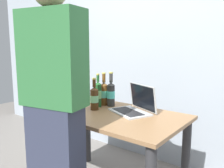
{
  "coord_description": "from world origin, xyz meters",
  "views": [
    {
      "loc": [
        1.21,
        -1.53,
        1.3
      ],
      "look_at": [
        0.02,
        0.0,
        0.99
      ],
      "focal_mm": 37.89,
      "sensor_mm": 36.0,
      "label": 1
    }
  ],
  "objects_px": {
    "beer_bottle_amber": "(104,93)",
    "laptop": "(135,106)",
    "beer_bottle_brown": "(98,94)",
    "beer_bottle_dark": "(111,93)",
    "person_figure": "(54,103)",
    "coffee_mug": "(99,97)",
    "beer_bottle_green": "(94,98)"
  },
  "relations": [
    {
      "from": "beer_bottle_amber",
      "to": "laptop",
      "type": "bearing_deg",
      "value": -5.23
    },
    {
      "from": "beer_bottle_brown",
      "to": "beer_bottle_dark",
      "type": "distance_m",
      "value": 0.12
    },
    {
      "from": "laptop",
      "to": "beer_bottle_brown",
      "type": "height_order",
      "value": "beer_bottle_brown"
    },
    {
      "from": "beer_bottle_dark",
      "to": "person_figure",
      "type": "bearing_deg",
      "value": -81.13
    },
    {
      "from": "beer_bottle_amber",
      "to": "coffee_mug",
      "type": "bearing_deg",
      "value": 149.55
    },
    {
      "from": "laptop",
      "to": "beer_bottle_amber",
      "type": "distance_m",
      "value": 0.38
    },
    {
      "from": "laptop",
      "to": "person_figure",
      "type": "bearing_deg",
      "value": -103.5
    },
    {
      "from": "beer_bottle_amber",
      "to": "beer_bottle_green",
      "type": "relative_size",
      "value": 1.1
    },
    {
      "from": "laptop",
      "to": "beer_bottle_dark",
      "type": "height_order",
      "value": "beer_bottle_dark"
    },
    {
      "from": "coffee_mug",
      "to": "beer_bottle_green",
      "type": "bearing_deg",
      "value": -56.97
    },
    {
      "from": "beer_bottle_dark",
      "to": "person_figure",
      "type": "xyz_separation_m",
      "value": [
        0.12,
        -0.76,
        0.07
      ]
    },
    {
      "from": "beer_bottle_dark",
      "to": "coffee_mug",
      "type": "distance_m",
      "value": 0.23
    },
    {
      "from": "beer_bottle_green",
      "to": "person_figure",
      "type": "bearing_deg",
      "value": -74.74
    },
    {
      "from": "beer_bottle_green",
      "to": "coffee_mug",
      "type": "bearing_deg",
      "value": 123.03
    },
    {
      "from": "laptop",
      "to": "person_figure",
      "type": "relative_size",
      "value": 0.24
    },
    {
      "from": "laptop",
      "to": "beer_bottle_brown",
      "type": "relative_size",
      "value": 1.39
    },
    {
      "from": "laptop",
      "to": "person_figure",
      "type": "distance_m",
      "value": 0.75
    },
    {
      "from": "person_figure",
      "to": "coffee_mug",
      "type": "xyz_separation_m",
      "value": [
        -0.32,
        0.82,
        -0.14
      ]
    },
    {
      "from": "beer_bottle_amber",
      "to": "coffee_mug",
      "type": "xyz_separation_m",
      "value": [
        -0.12,
        0.07,
        -0.07
      ]
    },
    {
      "from": "laptop",
      "to": "beer_bottle_green",
      "type": "height_order",
      "value": "beer_bottle_green"
    },
    {
      "from": "beer_bottle_dark",
      "to": "person_figure",
      "type": "height_order",
      "value": "person_figure"
    },
    {
      "from": "beer_bottle_brown",
      "to": "person_figure",
      "type": "relative_size",
      "value": 0.18
    },
    {
      "from": "beer_bottle_dark",
      "to": "coffee_mug",
      "type": "xyz_separation_m",
      "value": [
        -0.2,
        0.07,
        -0.07
      ]
    },
    {
      "from": "beer_bottle_amber",
      "to": "person_figure",
      "type": "xyz_separation_m",
      "value": [
        0.2,
        -0.75,
        0.07
      ]
    },
    {
      "from": "coffee_mug",
      "to": "beer_bottle_brown",
      "type": "bearing_deg",
      "value": -51.85
    },
    {
      "from": "beer_bottle_dark",
      "to": "beer_bottle_brown",
      "type": "bearing_deg",
      "value": -128.11
    },
    {
      "from": "beer_bottle_amber",
      "to": "coffee_mug",
      "type": "relative_size",
      "value": 2.57
    },
    {
      "from": "laptop",
      "to": "beer_bottle_brown",
      "type": "distance_m",
      "value": 0.38
    },
    {
      "from": "beer_bottle_brown",
      "to": "laptop",
      "type": "bearing_deg",
      "value": 8.66
    },
    {
      "from": "beer_bottle_dark",
      "to": "beer_bottle_amber",
      "type": "xyz_separation_m",
      "value": [
        -0.08,
        -0.01,
        -0.0
      ]
    },
    {
      "from": "beer_bottle_amber",
      "to": "person_figure",
      "type": "relative_size",
      "value": 0.18
    },
    {
      "from": "beer_bottle_amber",
      "to": "person_figure",
      "type": "distance_m",
      "value": 0.78
    }
  ]
}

